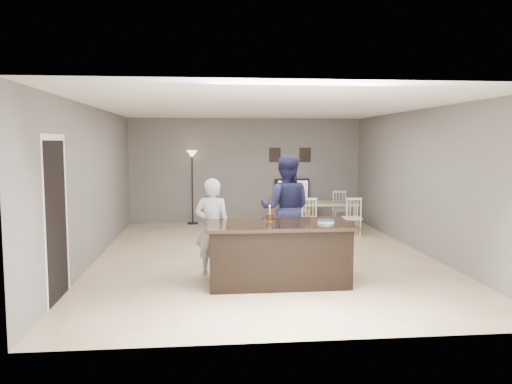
{
  "coord_description": "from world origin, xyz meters",
  "views": [
    {
      "loc": [
        -1.03,
        -8.96,
        2.07
      ],
      "look_at": [
        -0.17,
        -0.3,
        1.21
      ],
      "focal_mm": 35.0,
      "sensor_mm": 36.0,
      "label": 1
    }
  ],
  "objects": [
    {
      "name": "floor",
      "position": [
        0.0,
        0.0,
        0.0
      ],
      "size": [
        8.0,
        8.0,
        0.0
      ],
      "primitive_type": "plane",
      "color": "tan",
      "rests_on": "ground"
    },
    {
      "name": "doorway",
      "position": [
        -2.99,
        -2.3,
        1.26
      ],
      "size": [
        0.0,
        2.1,
        2.65
      ],
      "color": "black",
      "rests_on": "floor"
    },
    {
      "name": "man",
      "position": [
        0.33,
        -0.48,
        0.93
      ],
      "size": [
        1.04,
        0.89,
        1.86
      ],
      "primitive_type": "imported",
      "rotation": [
        0.0,
        0.0,
        2.92
      ],
      "color": "#1B1C3C",
      "rests_on": "floor"
    },
    {
      "name": "dining_table",
      "position": [
        1.73,
        2.4,
        0.56
      ],
      "size": [
        1.48,
        1.69,
        0.87
      ],
      "rotation": [
        0.0,
        0.0,
        -0.06
      ],
      "color": "tan",
      "rests_on": "floor"
    },
    {
      "name": "tv_screen_glow",
      "position": [
        1.2,
        3.76,
        0.87
      ],
      "size": [
        0.78,
        0.0,
        0.78
      ],
      "primitive_type": "plane",
      "rotation": [
        1.57,
        0.0,
        3.14
      ],
      "color": "#CF5F17",
      "rests_on": "tv_console"
    },
    {
      "name": "picture_frames",
      "position": [
        1.15,
        3.98,
        1.75
      ],
      "size": [
        1.1,
        0.02,
        0.38
      ],
      "color": "black",
      "rests_on": "room_shell"
    },
    {
      "name": "tv_console",
      "position": [
        1.2,
        3.77,
        0.3
      ],
      "size": [
        1.2,
        0.4,
        0.6
      ],
      "primitive_type": "cube",
      "color": "brown",
      "rests_on": "floor"
    },
    {
      "name": "kitchen_island",
      "position": [
        0.0,
        -1.8,
        0.45
      ],
      "size": [
        2.15,
        1.1,
        0.9
      ],
      "color": "black",
      "rests_on": "floor"
    },
    {
      "name": "room_shell",
      "position": [
        0.0,
        0.0,
        1.68
      ],
      "size": [
        8.0,
        8.0,
        8.0
      ],
      "color": "slate",
      "rests_on": "floor"
    },
    {
      "name": "plate_stack",
      "position": [
        0.7,
        -1.88,
        0.92
      ],
      "size": [
        0.25,
        0.25,
        0.04
      ],
      "color": "white",
      "rests_on": "kitchen_island"
    },
    {
      "name": "floor_lamp",
      "position": [
        -1.4,
        3.79,
        1.46
      ],
      "size": [
        0.28,
        0.28,
        1.88
      ],
      "color": "black",
      "rests_on": "floor"
    },
    {
      "name": "woman",
      "position": [
        -0.95,
        -1.25,
        0.76
      ],
      "size": [
        0.62,
        0.48,
        1.52
      ],
      "primitive_type": "imported",
      "rotation": [
        0.0,
        0.0,
        2.91
      ],
      "color": "#BCBCC1",
      "rests_on": "floor"
    },
    {
      "name": "birthday_cake",
      "position": [
        -0.1,
        -1.62,
        0.96
      ],
      "size": [
        0.15,
        0.15,
        0.24
      ],
      "color": "gold",
      "rests_on": "kitchen_island"
    },
    {
      "name": "television",
      "position": [
        1.2,
        3.84,
        0.86
      ],
      "size": [
        0.91,
        0.12,
        0.53
      ],
      "primitive_type": "imported",
      "rotation": [
        0.0,
        0.0,
        3.14
      ],
      "color": "black",
      "rests_on": "tv_console"
    }
  ]
}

